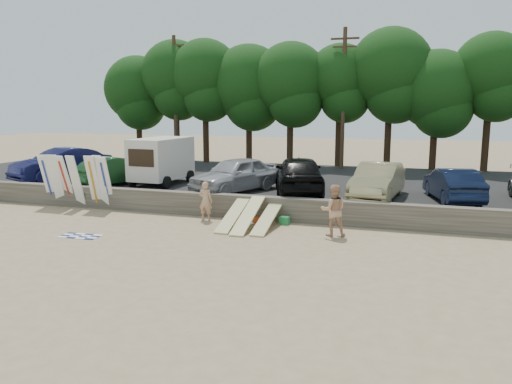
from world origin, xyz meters
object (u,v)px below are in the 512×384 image
at_px(car_5, 453,185).
at_px(beachgoer_a, 206,201).
at_px(car_1, 115,171).
at_px(car_4, 378,181).
at_px(car_2, 235,174).
at_px(beachgoer_b, 333,210).
at_px(car_3, 299,174).
at_px(box_trailer, 162,159).
at_px(car_0, 61,164).
at_px(cooler, 284,220).

height_order(car_5, beachgoer_a, car_5).
height_order(car_1, car_4, car_4).
bearing_deg(car_2, car_1, -157.84).
xyz_separation_m(car_1, car_2, (6.75, -0.20, 0.10)).
relative_size(car_4, beachgoer_b, 2.50).
bearing_deg(beachgoer_a, car_3, -127.88).
bearing_deg(beachgoer_b, car_3, -77.81).
distance_m(box_trailer, car_1, 2.51).
relative_size(car_3, car_4, 1.10).
relative_size(box_trailer, car_0, 0.73).
xyz_separation_m(car_1, beachgoer_b, (12.18, -4.44, -0.47)).
height_order(car_0, beachgoer_a, car_0).
distance_m(car_1, car_2, 6.75).
distance_m(car_0, car_5, 20.32).
distance_m(box_trailer, cooler, 8.92).
relative_size(car_3, beachgoer_a, 3.20).
xyz_separation_m(box_trailer, beachgoer_a, (4.37, -4.35, -1.23)).
bearing_deg(cooler, car_4, 47.23).
height_order(car_2, beachgoer_a, car_2).
bearing_deg(box_trailer, car_1, -156.80).
height_order(car_1, car_2, car_2).
bearing_deg(beachgoer_a, car_2, -89.69).
relative_size(car_0, car_1, 1.21).
bearing_deg(car_1, car_3, -156.19).
xyz_separation_m(box_trailer, beachgoer_b, (9.90, -5.29, -1.09)).
distance_m(car_3, beachgoer_a, 4.95).
bearing_deg(car_4, beachgoer_a, -145.86).
bearing_deg(car_0, box_trailer, 25.72).
distance_m(car_0, car_2, 10.53).
height_order(car_0, beachgoer_b, car_0).
height_order(car_2, cooler, car_2).
distance_m(car_4, beachgoer_a, 7.64).
xyz_separation_m(car_2, car_4, (6.67, 0.16, -0.04)).
bearing_deg(beachgoer_a, car_4, -150.74).
height_order(car_0, car_1, car_0).
bearing_deg(car_0, car_5, 21.85).
height_order(car_4, beachgoer_a, car_4).
bearing_deg(beachgoer_a, beachgoer_b, 172.57).
height_order(box_trailer, car_3, box_trailer).
relative_size(car_3, beachgoer_b, 2.76).
relative_size(car_2, car_5, 1.12).
relative_size(beachgoer_b, cooler, 5.08).
bearing_deg(car_5, car_1, -11.63).
distance_m(box_trailer, car_5, 14.31).
relative_size(car_1, car_5, 1.01).
xyz_separation_m(car_0, cooler, (13.74, -3.67, -1.42)).
bearing_deg(car_4, car_1, -173.11).
distance_m(car_2, cooler, 4.62).
distance_m(car_3, beachgoer_b, 5.29).
distance_m(car_1, cooler, 10.56).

